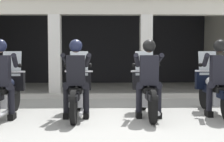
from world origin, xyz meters
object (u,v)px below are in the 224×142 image
at_px(police_officer_far_left, 1,72).
at_px(police_officer_far_right, 219,71).
at_px(motorcycle_far_left, 6,92).
at_px(motorcycle_center_right, 147,91).
at_px(police_officer_center_left, 76,72).
at_px(police_officer_center_right, 149,72).
at_px(motorcycle_far_right, 214,91).
at_px(motorcycle_center_left, 78,92).

xyz_separation_m(police_officer_far_left, police_officer_far_right, (4.38, 0.18, 0.00)).
relative_size(motorcycle_far_left, motorcycle_center_right, 1.00).
distance_m(motorcycle_far_left, police_officer_center_left, 1.54).
relative_size(police_officer_far_left, motorcycle_center_right, 0.78).
distance_m(police_officer_far_left, police_officer_center_right, 2.92).
distance_m(motorcycle_far_left, police_officer_far_right, 4.41).
distance_m(police_officer_center_left, motorcycle_far_right, 2.98).
distance_m(police_officer_far_left, motorcycle_center_right, 2.98).
bearing_deg(police_officer_far_right, motorcycle_far_right, 92.44).
distance_m(motorcycle_far_left, motorcycle_far_right, 4.39).
bearing_deg(police_officer_far_right, motorcycle_center_left, 178.91).
bearing_deg(motorcycle_far_left, motorcycle_center_right, 3.73).
relative_size(motorcycle_center_right, police_officer_center_right, 1.29).
relative_size(motorcycle_far_left, motorcycle_center_left, 1.00).
xyz_separation_m(police_officer_center_right, motorcycle_far_right, (1.46, 0.37, -0.44)).
bearing_deg(police_officer_center_right, police_officer_center_left, 177.76).
distance_m(motorcycle_far_right, police_officer_far_right, 0.52).
distance_m(police_officer_center_right, police_officer_far_right, 1.46).
bearing_deg(police_officer_far_left, motorcycle_far_left, 91.46).
distance_m(police_officer_far_left, motorcycle_center_left, 1.57).
height_order(motorcycle_far_left, motorcycle_center_right, same).
relative_size(police_officer_far_left, police_officer_far_right, 1.00).
relative_size(police_officer_center_left, police_officer_center_right, 1.00).
xyz_separation_m(motorcycle_far_left, police_officer_far_left, (-0.00, -0.28, 0.44)).
bearing_deg(motorcycle_far_right, motorcycle_center_left, -175.53).
xyz_separation_m(motorcycle_center_left, police_officer_center_left, (-0.00, -0.28, 0.44)).
bearing_deg(motorcycle_far_left, police_officer_far_right, 0.43).
xyz_separation_m(motorcycle_center_right, police_officer_far_right, (1.46, -0.20, 0.44)).
height_order(police_officer_center_left, police_officer_far_right, same).
height_order(motorcycle_far_left, police_officer_center_right, police_officer_center_right).
height_order(police_officer_far_left, motorcycle_center_right, police_officer_far_left).
height_order(police_officer_center_right, police_officer_far_right, same).
relative_size(motorcycle_far_left, motorcycle_far_right, 1.00).
bearing_deg(motorcycle_center_left, police_officer_far_left, -165.60).
bearing_deg(motorcycle_far_left, motorcycle_far_right, 4.13).
relative_size(motorcycle_center_left, police_officer_center_right, 1.29).
distance_m(motorcycle_center_right, police_officer_center_right, 0.52).
bearing_deg(police_officer_far_right, police_officer_far_left, -174.89).
height_order(motorcycle_center_right, motorcycle_far_right, same).
bearing_deg(motorcycle_center_right, motorcycle_far_left, 179.46).
bearing_deg(police_officer_far_left, motorcycle_center_right, 9.24).
bearing_deg(motorcycle_center_right, police_officer_far_right, -10.39).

